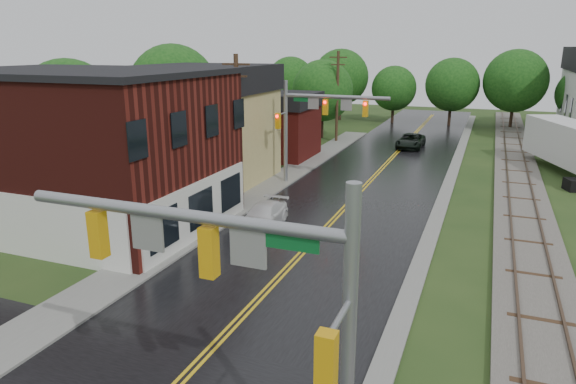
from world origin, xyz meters
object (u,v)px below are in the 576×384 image
Objects in this scene: suv_dark at (411,141)px; tree_left_e at (324,92)px; utility_pole_b at (238,126)px; semi_trailer at (576,146)px; tree_left_c at (256,99)px; pickup_white at (264,216)px; traffic_signal_far at (315,114)px; tree_left_b at (174,91)px; traffic_signal_near at (244,283)px; brick_building at (84,148)px; tree_left_a at (70,110)px; utility_pole_c at (337,95)px.

tree_left_e is at bearing 166.80° from suv_dark.
utility_pole_b is 0.73× the size of semi_trailer.
tree_left_c is 0.62× the size of semi_trailer.
pickup_white is at bearing -78.66° from tree_left_e.
traffic_signal_far is at bearing 89.49° from pickup_white.
traffic_signal_near is at bearing -54.51° from tree_left_b.
brick_building reaches higher than semi_trailer.
traffic_signal_far is 0.90× the size of tree_left_e.
utility_pole_b is at bearing 0.45° from tree_left_a.
tree_left_c is (6.00, 18.00, -0.60)m from tree_left_a.
utility_pole_c is 8.16m from tree_left_c.
semi_trailer is (20.65, -7.29, -2.44)m from utility_pole_c.
tree_left_b is 0.79× the size of semi_trailer.
suv_dark reaches higher than pickup_white.
tree_left_b is at bearing 161.19° from traffic_signal_far.
traffic_signal_near is 43.24m from utility_pole_c.
traffic_signal_far is 15.21m from tree_left_b.
brick_building is at bearing -126.92° from traffic_signal_far.
traffic_signal_far is 0.82× the size of utility_pole_b.
tree_left_e is (-2.05, 1.90, 0.09)m from utility_pole_c.
pickup_white is (3.60, -4.27, -4.10)m from utility_pole_b.
tree_left_b reaches higher than utility_pole_b.
suv_dark is at bearing 75.38° from traffic_signal_far.
utility_pole_c is at bearing 95.63° from pickup_white.
tree_left_e is at bearing 99.16° from pickup_white.
utility_pole_b is 1.00× the size of utility_pole_c.
tree_left_a is 36.92m from semi_trailer.
brick_building is 9.03m from utility_pole_b.
traffic_signal_far is 0.59× the size of semi_trailer.
brick_building is 10.30m from pickup_white.
semi_trailer is at bearing 8.64° from tree_left_b.
tree_left_a is at bearing -132.35° from suv_dark.
utility_pole_b is at bearing -123.68° from traffic_signal_far.
tree_left_b is (2.00, 10.00, 0.60)m from tree_left_a.
tree_left_b is at bearing 138.14° from utility_pole_b.
pickup_white is (5.65, -28.17, -4.20)m from tree_left_e.
semi_trailer reaches higher than suv_dark.
traffic_signal_near is 0.90× the size of tree_left_e.
tree_left_c is 1.80× the size of pickup_white.
tree_left_c is (-1.36, 24.90, 0.36)m from brick_building.
utility_pole_c is 16.42m from tree_left_b.
tree_left_b is at bearing -116.56° from tree_left_c.
traffic_signal_near is at bearing -69.19° from pickup_white.
suv_dark is 25.94m from pickup_white.
brick_building is at bearing -113.56° from suv_dark.
pickup_white is (14.65, -14.17, -5.10)m from tree_left_b.
utility_pole_b reaches higher than tree_left_e.
tree_left_c is at bearing -149.80° from utility_pole_c.
tree_left_c reaches higher than pickup_white.
tree_left_e reaches higher than semi_trailer.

